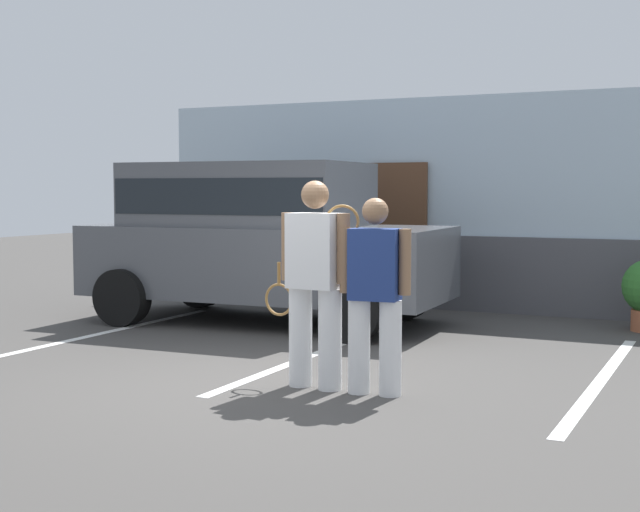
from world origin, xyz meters
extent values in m
plane|color=#423F3D|center=(0.00, 0.00, 0.00)|extent=(40.00, 40.00, 0.00)
cube|color=silver|center=(-3.10, 1.50, 0.00)|extent=(0.12, 4.40, 0.01)
cube|color=silver|center=(-0.23, 1.50, 0.00)|extent=(0.12, 4.40, 0.01)
cube|color=silver|center=(2.65, 1.50, 0.00)|extent=(0.12, 4.40, 0.01)
cube|color=silver|center=(0.00, 5.52, 1.51)|extent=(9.27, 0.30, 3.03)
cube|color=#4C4C51|center=(0.00, 5.32, 0.53)|extent=(7.78, 0.10, 1.06)
cube|color=brown|center=(-0.78, 5.30, 1.05)|extent=(0.90, 0.06, 2.10)
cube|color=#4C4F54|center=(-1.75, 3.12, 0.80)|extent=(4.67, 2.09, 0.90)
cube|color=#4C4F54|center=(-2.00, 3.11, 1.65)|extent=(2.97, 1.88, 0.80)
cube|color=black|center=(-2.00, 3.11, 1.63)|extent=(2.91, 1.90, 0.44)
cylinder|color=black|center=(-0.24, 4.14, 0.36)|extent=(0.73, 0.29, 0.72)
cylinder|color=black|center=(-0.16, 2.24, 0.36)|extent=(0.73, 0.29, 0.72)
cylinder|color=black|center=(-3.34, 4.01, 0.36)|extent=(0.73, 0.29, 0.72)
cylinder|color=black|center=(-3.26, 2.11, 0.36)|extent=(0.73, 0.29, 0.72)
cylinder|color=white|center=(0.60, 0.03, 0.43)|extent=(0.20, 0.20, 0.87)
cylinder|color=white|center=(0.31, 0.05, 0.43)|extent=(0.20, 0.20, 0.87)
cube|color=white|center=(0.45, 0.04, 1.19)|extent=(0.46, 0.31, 0.65)
sphere|color=#8C6647|center=(0.45, 0.04, 1.67)|extent=(0.24, 0.24, 0.24)
cylinder|color=#8C6647|center=(0.73, 0.02, 1.22)|extent=(0.11, 0.11, 0.59)
cylinder|color=#8C6647|center=(0.18, 0.06, 1.22)|extent=(0.11, 0.11, 0.59)
torus|color=olive|center=(0.06, 0.12, 0.74)|extent=(0.37, 0.05, 0.37)
cylinder|color=olive|center=(0.06, 0.12, 0.97)|extent=(0.03, 0.03, 0.20)
cylinder|color=white|center=(1.15, 0.05, 0.40)|extent=(0.19, 0.19, 0.80)
cylinder|color=white|center=(0.88, 0.02, 0.40)|extent=(0.19, 0.19, 0.80)
cube|color=navy|center=(1.01, 0.03, 1.10)|extent=(0.43, 0.30, 0.59)
sphere|color=#8C6647|center=(1.01, 0.03, 1.54)|extent=(0.22, 0.22, 0.22)
cylinder|color=#8C6647|center=(1.27, 0.06, 1.12)|extent=(0.10, 0.10, 0.54)
cylinder|color=#8C6647|center=(0.76, 0.01, 1.12)|extent=(0.10, 0.10, 0.54)
torus|color=olive|center=(0.71, 0.05, 1.44)|extent=(0.28, 0.14, 0.29)
cylinder|color=olive|center=(0.71, 0.05, 1.21)|extent=(0.03, 0.03, 0.20)
camera|label=1|loc=(3.77, -6.75, 1.72)|focal=49.64mm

